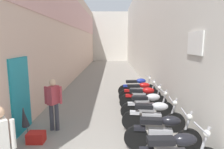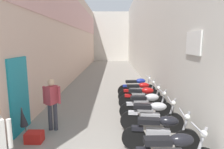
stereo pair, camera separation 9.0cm
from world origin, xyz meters
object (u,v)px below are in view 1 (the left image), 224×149
object	(u,v)px
motorcycle_second	(162,131)
plastic_crate	(35,137)
motorcycle_fifth	(143,97)
motorcycle_seventh	(137,87)
pedestrian_mid_alley	(53,101)
pedestrian_by_doorway	(0,143)
motorcycle_fourth	(147,105)
umbrella_leaning	(24,117)
motorcycle_sixth	(140,92)
motorcycle_third	(153,115)

from	to	relation	value
motorcycle_second	plastic_crate	world-z (taller)	motorcycle_second
motorcycle_fifth	plastic_crate	world-z (taller)	motorcycle_fifth
motorcycle_fifth	motorcycle_seventh	xyz separation A→B (m)	(-0.00, 1.84, 0.00)
pedestrian_mid_alley	motorcycle_seventh	bearing A→B (deg)	50.84
pedestrian_by_doorway	plastic_crate	distance (m)	1.88
pedestrian_mid_alley	motorcycle_fourth	bearing A→B (deg)	16.07
motorcycle_second	umbrella_leaning	world-z (taller)	motorcycle_second
motorcycle_second	umbrella_leaning	xyz separation A→B (m)	(-3.53, 0.46, 0.18)
motorcycle_fourth	motorcycle_fifth	size ratio (longest dim) A/B	1.00
motorcycle_sixth	pedestrian_mid_alley	world-z (taller)	pedestrian_mid_alley
motorcycle_second	pedestrian_mid_alley	bearing A→B (deg)	158.91
motorcycle_third	plastic_crate	bearing A→B (deg)	-168.57
pedestrian_by_doorway	motorcycle_third	bearing A→B (deg)	37.08
pedestrian_by_doorway	pedestrian_mid_alley	world-z (taller)	same
motorcycle_sixth	umbrella_leaning	bearing A→B (deg)	-136.57
motorcycle_seventh	umbrella_leaning	distance (m)	5.57
pedestrian_mid_alley	motorcycle_sixth	bearing A→B (deg)	42.09
motorcycle_seventh	pedestrian_by_doorway	distance (m)	6.84
motorcycle_third	pedestrian_mid_alley	size ratio (longest dim) A/B	1.18
motorcycle_fifth	pedestrian_mid_alley	size ratio (longest dim) A/B	1.18
motorcycle_second	motorcycle_seventh	distance (m)	4.77
motorcycle_sixth	motorcycle_second	bearing A→B (deg)	-90.00
pedestrian_by_doorway	plastic_crate	bearing A→B (deg)	93.54
plastic_crate	umbrella_leaning	distance (m)	0.62
motorcycle_third	umbrella_leaning	xyz separation A→B (m)	(-3.53, -0.59, 0.18)
pedestrian_mid_alley	plastic_crate	size ratio (longest dim) A/B	3.57
motorcycle_third	pedestrian_mid_alley	bearing A→B (deg)	178.41
motorcycle_third	plastic_crate	xyz separation A→B (m)	(-3.23, -0.65, -0.36)
motorcycle_fifth	umbrella_leaning	world-z (taller)	motorcycle_fifth
plastic_crate	motorcycle_sixth	bearing A→B (deg)	46.48
motorcycle_third	motorcycle_fifth	xyz separation A→B (m)	(0.00, 1.87, 0.00)
motorcycle_second	motorcycle_third	xyz separation A→B (m)	(0.00, 1.06, 0.00)
motorcycle_second	motorcycle_third	distance (m)	1.06
motorcycle_seventh	pedestrian_mid_alley	size ratio (longest dim) A/B	1.18
umbrella_leaning	plastic_crate	bearing A→B (deg)	-11.06
pedestrian_by_doorway	umbrella_leaning	world-z (taller)	pedestrian_by_doorway
pedestrian_mid_alley	pedestrian_by_doorway	bearing A→B (deg)	-94.03
motorcycle_second	motorcycle_seventh	world-z (taller)	same
pedestrian_by_doorway	umbrella_leaning	size ratio (longest dim) A/B	1.63
motorcycle_third	motorcycle_fifth	size ratio (longest dim) A/B	1.00
motorcycle_third	umbrella_leaning	bearing A→B (deg)	-170.45
motorcycle_third	motorcycle_sixth	distance (m)	2.75
motorcycle_fourth	pedestrian_mid_alley	distance (m)	3.10
motorcycle_seventh	motorcycle_fifth	bearing A→B (deg)	-90.00
motorcycle_seventh	pedestrian_mid_alley	world-z (taller)	pedestrian_mid_alley
motorcycle_third	umbrella_leaning	world-z (taller)	motorcycle_third
motorcycle_second	pedestrian_mid_alley	size ratio (longest dim) A/B	1.18
motorcycle_seventh	umbrella_leaning	size ratio (longest dim) A/B	1.91
motorcycle_sixth	motorcycle_third	bearing A→B (deg)	-90.00
motorcycle_third	pedestrian_by_doorway	world-z (taller)	pedestrian_by_doorway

